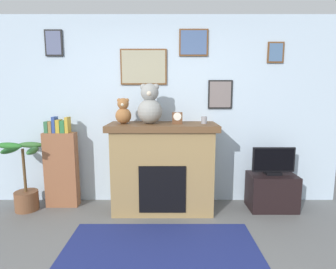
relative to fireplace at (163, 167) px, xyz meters
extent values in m
cube|color=silver|center=(-0.09, 0.36, 0.71)|extent=(5.20, 0.12, 2.60)
cube|color=brown|center=(-0.26, 0.28, 1.32)|extent=(0.63, 0.02, 0.48)
cube|color=tan|center=(-0.26, 0.27, 1.32)|extent=(0.59, 0.00, 0.44)
cube|color=brown|center=(0.42, 0.28, 1.64)|extent=(0.39, 0.02, 0.35)
cube|color=#455D8C|center=(0.42, 0.27, 1.64)|extent=(0.35, 0.00, 0.31)
cube|color=black|center=(-1.47, 0.28, 1.64)|extent=(0.24, 0.02, 0.35)
cube|color=slate|center=(-1.47, 0.27, 1.64)|extent=(0.20, 0.00, 0.31)
cube|color=brown|center=(1.53, 0.28, 1.51)|extent=(0.22, 0.02, 0.28)
cube|color=#47678E|center=(1.53, 0.27, 1.51)|extent=(0.18, 0.00, 0.24)
cube|color=black|center=(0.79, 0.28, 0.95)|extent=(0.33, 0.02, 0.39)
cube|color=slate|center=(0.79, 0.27, 0.95)|extent=(0.29, 0.00, 0.35)
cube|color=#95784A|center=(0.00, 0.00, -0.05)|extent=(1.29, 0.60, 1.09)
cube|color=brown|center=(0.00, 0.00, 0.54)|extent=(1.41, 0.66, 0.08)
cube|color=black|center=(0.00, -0.30, -0.21)|extent=(0.58, 0.02, 0.60)
cube|color=brown|center=(-1.39, 0.10, -0.07)|extent=(0.43, 0.16, 1.03)
cube|color=#326842|center=(-1.55, 0.10, 0.52)|extent=(0.05, 0.13, 0.15)
cube|color=olive|center=(-1.49, 0.10, 0.52)|extent=(0.04, 0.13, 0.16)
cube|color=#2C448D|center=(-1.45, 0.10, 0.55)|extent=(0.04, 0.13, 0.22)
cube|color=gold|center=(-1.39, 0.10, 0.53)|extent=(0.05, 0.13, 0.18)
cube|color=#2C723F|center=(-1.33, 0.10, 0.53)|extent=(0.06, 0.13, 0.16)
cube|color=gold|center=(-1.27, 0.10, 0.55)|extent=(0.04, 0.13, 0.21)
cylinder|color=brown|center=(-1.83, -0.04, -0.46)|extent=(0.30, 0.30, 0.26)
cylinder|color=brown|center=(-1.83, -0.04, -0.04)|extent=(0.04, 0.04, 0.58)
ellipsoid|color=#387639|center=(-1.71, -0.03, 0.22)|extent=(0.15, 0.37, 0.08)
ellipsoid|color=#386A31|center=(-1.82, 0.15, 0.27)|extent=(0.37, 0.12, 0.08)
ellipsoid|color=#2B692E|center=(-2.00, -0.03, 0.23)|extent=(0.14, 0.37, 0.08)
ellipsoid|color=#2A7229|center=(-1.87, -0.25, 0.33)|extent=(0.37, 0.17, 0.08)
cube|color=black|center=(1.47, 0.00, -0.35)|extent=(0.62, 0.40, 0.48)
cube|color=black|center=(1.47, 0.00, -0.09)|extent=(0.20, 0.14, 0.04)
cube|color=black|center=(1.47, 0.00, 0.10)|extent=(0.56, 0.03, 0.33)
cube|color=black|center=(1.47, -0.02, 0.10)|extent=(0.52, 0.00, 0.29)
cube|color=navy|center=(0.00, -0.98, -0.59)|extent=(1.99, 1.05, 0.01)
cylinder|color=gray|center=(0.54, -0.02, 0.63)|extent=(0.07, 0.07, 0.09)
cube|color=brown|center=(0.19, -0.02, 0.65)|extent=(0.13, 0.09, 0.15)
cylinder|color=white|center=(0.19, -0.07, 0.68)|extent=(0.10, 0.01, 0.10)
sphere|color=#986236|center=(-0.51, -0.02, 0.68)|extent=(0.20, 0.20, 0.20)
sphere|color=#986236|center=(-0.51, -0.02, 0.83)|extent=(0.15, 0.15, 0.15)
sphere|color=#986236|center=(-0.56, -0.02, 0.88)|extent=(0.05, 0.05, 0.05)
sphere|color=#986236|center=(-0.45, -0.02, 0.88)|extent=(0.05, 0.05, 0.05)
sphere|color=beige|center=(-0.51, -0.08, 0.83)|extent=(0.04, 0.04, 0.04)
sphere|color=gray|center=(-0.16, -0.02, 0.74)|extent=(0.32, 0.32, 0.32)
sphere|color=gray|center=(-0.16, -0.02, 0.98)|extent=(0.23, 0.23, 0.23)
sphere|color=gray|center=(-0.24, -0.02, 1.05)|extent=(0.08, 0.08, 0.08)
sphere|color=gray|center=(-0.08, -0.02, 1.05)|extent=(0.08, 0.08, 0.08)
sphere|color=beige|center=(-0.16, -0.11, 0.97)|extent=(0.07, 0.07, 0.07)
camera|label=1|loc=(0.07, -3.51, 0.98)|focal=29.01mm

